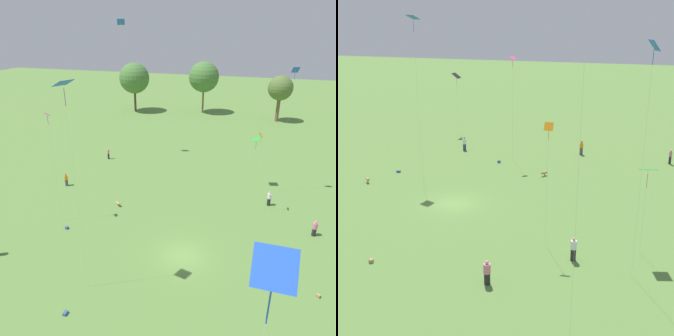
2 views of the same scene
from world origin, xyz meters
The scene contains 19 objects.
ground_plane centered at (0.00, 0.00, 0.00)m, with size 240.00×240.00×0.00m, color #5B843D.
tree_0 centered at (-25.60, 50.33, 7.98)m, with size 7.16×7.16×11.58m.
tree_1 centered at (-9.50, 53.85, 8.47)m, with size 7.03×7.03×12.00m.
tree_2 centered at (7.74, 51.04, 7.15)m, with size 5.25×5.25×9.86m.
person_0 centered at (7.19, 11.83, 0.88)m, with size 0.57×0.57×1.78m.
person_3 centered at (11.68, 6.91, 0.83)m, with size 0.55×0.55×1.71m.
person_4 centered at (-17.38, 19.50, 0.87)m, with size 0.42×0.42×1.71m.
person_5 centered at (-18.32, 9.29, 0.84)m, with size 0.60×0.60×1.71m.
kite_0 centered at (4.93, 16.37, 6.33)m, with size 1.23×1.26×6.63m.
kite_1 centered at (-15.29, 22.17, 18.91)m, with size 1.25×1.09×20.27m.
kite_2 centered at (6.42, -18.25, 14.18)m, with size 0.87×0.60×15.31m.
kite_3 centered at (-13.93, 1.79, 10.80)m, with size 0.79×0.79×11.89m.
kite_4 centered at (5.47, 9.50, 8.60)m, with size 0.41×0.64×9.42m.
kite_5 centered at (-6.25, -6.10, 15.43)m, with size 1.30×1.34×16.30m.
kite_6 centered at (8.21, 15.87, 14.00)m, with size 0.92×0.75×15.25m.
dog_0 centered at (-9.54, 6.43, 0.35)m, with size 0.74×0.64×0.52m.
picnic_bag_0 centered at (-6.43, -9.03, 0.11)m, with size 0.26×0.41×0.21m.
picnic_bag_1 centered at (-12.59, 0.55, 0.13)m, with size 0.30×0.31×0.27m.
picnic_bag_2 centered at (11.30, -1.76, 0.13)m, with size 0.36×0.36×0.25m.
Camera 1 is at (5.96, -23.63, 19.24)m, focal length 35.00 mm.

